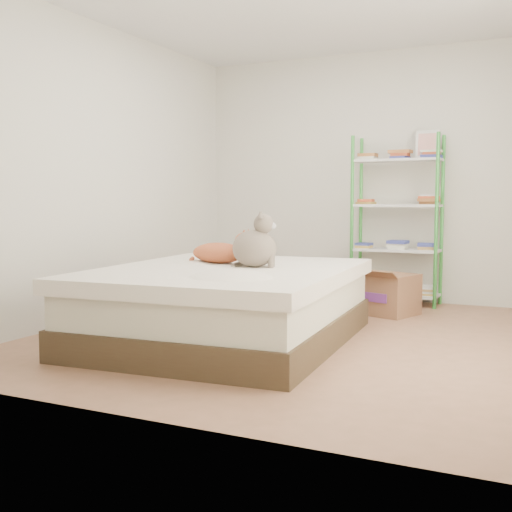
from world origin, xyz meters
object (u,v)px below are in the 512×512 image
Objects in this scene: orange_cat at (219,250)px; cardboard_box at (385,293)px; grey_cat at (254,240)px; shelf_unit at (397,224)px; bed at (227,304)px; white_bin at (225,277)px.

orange_cat is 0.79× the size of cardboard_box.
shelf_unit is at bearing -33.29° from grey_cat.
bed is 0.51m from orange_cat.
bed is at bearing -108.04° from shelf_unit.
bed is 2.46m from shelf_unit.
white_bin is (-1.00, 1.98, -0.48)m from orange_cat.
bed reaches higher than cardboard_box.
bed is 6.69× the size of white_bin.
bed is 0.52m from grey_cat.
white_bin is (-1.96, -0.03, -0.64)m from shelf_unit.
orange_cat is 0.42m from grey_cat.
grey_cat is at bearing -56.89° from white_bin.
shelf_unit reaches higher than white_bin.
shelf_unit is at bearing 112.21° from cardboard_box.
shelf_unit is 0.90m from cardboard_box.
bed is 3.49× the size of cardboard_box.
orange_cat is at bearing -63.20° from white_bin.
bed is at bearing 108.09° from grey_cat.
grey_cat reaches higher than white_bin.
grey_cat is 2.60m from white_bin.
cardboard_box is 2.09m from white_bin.
bed is at bearing -97.13° from cardboard_box.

